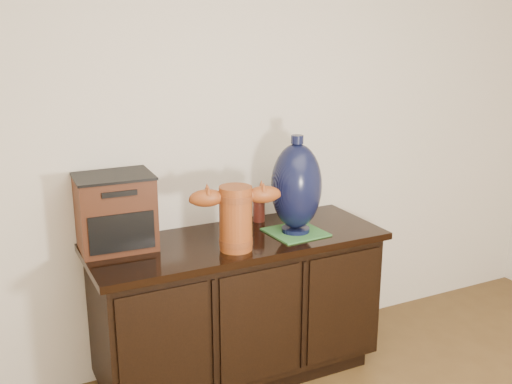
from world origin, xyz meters
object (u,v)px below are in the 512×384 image
terracotta_vessel (236,214)px  tv_radio (115,212)px  sideboard (238,307)px  lamp_base (296,187)px  spray_can (259,205)px

terracotta_vessel → tv_radio: (-0.49, 0.27, 0.00)m
sideboard → tv_radio: size_ratio=4.03×
sideboard → lamp_base: size_ratio=2.99×
tv_radio → spray_can: 0.77m
terracotta_vessel → sideboard: bearing=76.2°
lamp_base → tv_radio: bearing=166.9°
terracotta_vessel → lamp_base: 0.38m
lamp_base → spray_can: (-0.08, 0.25, -0.15)m
lamp_base → terracotta_vessel: bearing=-168.1°
terracotta_vessel → tv_radio: 0.56m
terracotta_vessel → spray_can: (0.28, 0.32, -0.08)m
lamp_base → spray_can: 0.30m
spray_can → tv_radio: bearing=-176.3°
terracotta_vessel → spray_can: terracotta_vessel is taller
sideboard → terracotta_vessel: 0.56m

